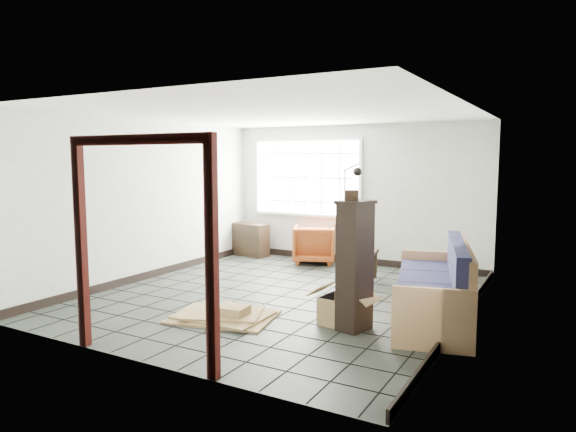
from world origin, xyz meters
The scene contains 15 objects.
ground centered at (0.00, 0.00, 0.00)m, with size 5.50×5.50×0.00m, color black.
room_shell centered at (0.00, 0.03, 1.68)m, with size 5.02×5.52×2.61m.
window_panel centered at (-1.00, 2.70, 1.60)m, with size 2.32×0.08×1.52m.
doorway_trim centered at (0.00, -2.70, 1.38)m, with size 1.80×0.08×2.20m.
futon_sofa centered at (2.22, -0.03, 0.35)m, with size 1.35×2.35×0.98m.
armchair centered at (-0.66, 2.40, 0.39)m, with size 0.77×0.72×0.79m, color #9B3C16.
side_table centered at (0.64, 1.55, 0.40)m, with size 0.51×0.51×0.49m.
table_lamp centered at (0.61, 1.50, 0.75)m, with size 0.27×0.27×0.38m.
projector centered at (0.57, 1.48, 0.54)m, with size 0.29×0.24×0.10m.
floor_lamp centered at (0.08, 2.35, 1.01)m, with size 0.51×0.33×1.90m.
console_shelf centered at (-2.15, 2.40, 0.33)m, with size 0.89×0.47×0.66m.
tall_shelf centered at (1.45, -0.84, 0.76)m, with size 0.40×0.47×1.50m.
pot centered at (1.41, -0.87, 1.56)m, with size 0.20×0.20×0.12m.
open_box centered at (1.27, -0.74, 0.17)m, with size 0.85×0.48×0.46m.
cardboard_pile centered at (-0.11, -1.23, 0.05)m, with size 1.41×1.13×0.18m.
Camera 1 is at (3.60, -6.24, 1.97)m, focal length 32.00 mm.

